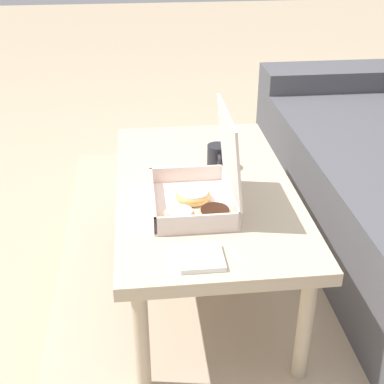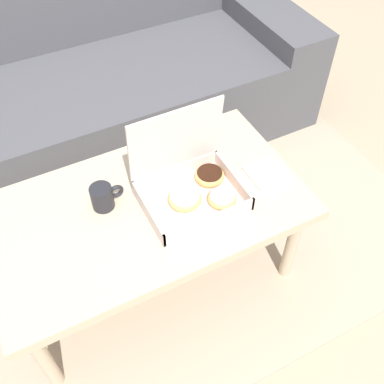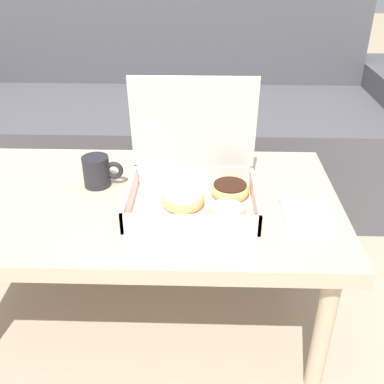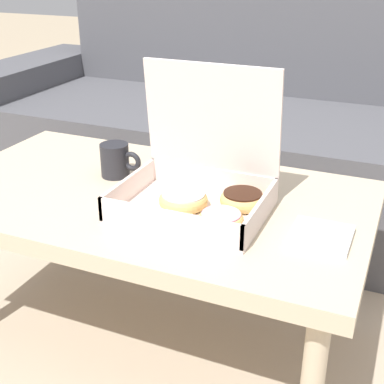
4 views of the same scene
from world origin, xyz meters
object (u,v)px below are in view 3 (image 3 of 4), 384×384
at_px(couch, 168,119).
at_px(coffee_mug, 98,171).
at_px(coffee_table, 141,211).
at_px(pastry_box, 200,185).

xyz_separation_m(couch, coffee_mug, (-0.12, -0.83, 0.17)).
distance_m(coffee_table, pastry_box, 0.19).
bearing_deg(couch, pastry_box, -80.38).
bearing_deg(pastry_box, coffee_table, 169.51).
distance_m(pastry_box, coffee_mug, 0.29).
bearing_deg(couch, coffee_mug, -98.18).
height_order(coffee_table, pastry_box, pastry_box).
distance_m(couch, coffee_table, 0.89).
height_order(pastry_box, coffee_mug, pastry_box).
bearing_deg(coffee_mug, couch, 81.82).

